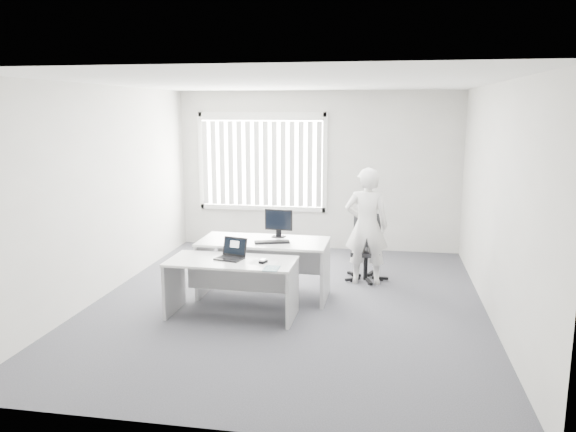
% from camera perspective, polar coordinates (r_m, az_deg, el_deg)
% --- Properties ---
extents(ground, '(6.00, 6.00, 0.00)m').
position_cam_1_polar(ground, '(7.41, -0.00, -8.79)').
color(ground, '#595A62').
rests_on(ground, ground).
extents(wall_back, '(5.00, 0.02, 2.80)m').
position_cam_1_polar(wall_back, '(10.00, 3.00, 4.59)').
color(wall_back, silver).
rests_on(wall_back, ground).
extents(wall_front, '(5.00, 0.02, 2.80)m').
position_cam_1_polar(wall_front, '(4.20, -7.16, -4.31)').
color(wall_front, silver).
rests_on(wall_front, ground).
extents(wall_left, '(0.02, 6.00, 2.80)m').
position_cam_1_polar(wall_left, '(7.88, -18.21, 2.36)').
color(wall_left, silver).
rests_on(wall_left, ground).
extents(wall_right, '(0.02, 6.00, 2.80)m').
position_cam_1_polar(wall_right, '(7.07, 20.37, 1.30)').
color(wall_right, silver).
rests_on(wall_right, ground).
extents(ceiling, '(5.00, 6.00, 0.02)m').
position_cam_1_polar(ceiling, '(6.98, -0.00, 13.40)').
color(ceiling, silver).
rests_on(ceiling, wall_back).
extents(window, '(2.32, 0.06, 1.76)m').
position_cam_1_polar(window, '(10.12, -2.68, 5.52)').
color(window, silver).
rests_on(window, wall_back).
extents(blinds, '(2.20, 0.10, 1.50)m').
position_cam_1_polar(blinds, '(10.06, -2.75, 5.32)').
color(blinds, silver).
rests_on(blinds, wall_back).
extents(desk_near, '(1.54, 0.74, 0.70)m').
position_cam_1_polar(desk_near, '(6.85, -5.73, -6.06)').
color(desk_near, silver).
rests_on(desk_near, ground).
extents(desk_far, '(1.70, 0.81, 0.77)m').
position_cam_1_polar(desk_far, '(7.50, -2.47, -4.09)').
color(desk_far, silver).
rests_on(desk_far, ground).
extents(office_chair, '(0.56, 0.56, 0.96)m').
position_cam_1_polar(office_chair, '(8.40, 7.92, -4.37)').
color(office_chair, black).
rests_on(office_chair, ground).
extents(person, '(0.63, 0.43, 1.69)m').
position_cam_1_polar(person, '(8.07, 7.99, -1.03)').
color(person, silver).
rests_on(person, ground).
extents(laptop, '(0.38, 0.36, 0.25)m').
position_cam_1_polar(laptop, '(6.80, -6.01, -3.40)').
color(laptop, black).
rests_on(laptop, desk_near).
extents(paper_sheet, '(0.34, 0.27, 0.00)m').
position_cam_1_polar(paper_sheet, '(6.65, -2.59, -4.77)').
color(paper_sheet, white).
rests_on(paper_sheet, desk_near).
extents(mouse, '(0.10, 0.12, 0.04)m').
position_cam_1_polar(mouse, '(6.63, -2.54, -4.61)').
color(mouse, silver).
rests_on(mouse, paper_sheet).
extents(booklet, '(0.17, 0.24, 0.01)m').
position_cam_1_polar(booklet, '(6.40, -1.71, -5.35)').
color(booklet, white).
rests_on(booklet, desk_near).
extents(keyboard, '(0.48, 0.28, 0.02)m').
position_cam_1_polar(keyboard, '(7.30, -1.63, -2.67)').
color(keyboard, black).
rests_on(keyboard, desk_far).
extents(monitor, '(0.39, 0.15, 0.38)m').
position_cam_1_polar(monitor, '(7.59, -0.96, -0.74)').
color(monitor, black).
rests_on(monitor, desk_far).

